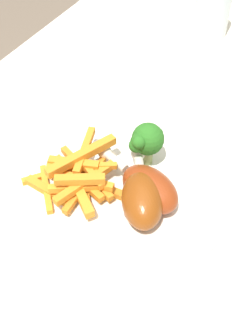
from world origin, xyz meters
name	(u,v)px	position (x,y,z in m)	size (l,w,h in m)	color
dining_table	(131,210)	(0.00, 0.00, 0.64)	(1.28, 0.66, 0.76)	silver
dinner_plate	(126,181)	(-0.04, -0.01, 0.76)	(0.29, 0.29, 0.01)	white
broccoli_floret_front	(145,142)	(0.00, -0.02, 0.81)	(0.05, 0.04, 0.06)	#8EA15B
carrot_fries_pile	(79,176)	(-0.08, 0.04, 0.79)	(0.13, 0.16, 0.04)	orange
chicken_drumstick_near	(147,187)	(-0.06, -0.05, 0.79)	(0.08, 0.14, 0.04)	#611E0C
chicken_drumstick_far	(142,197)	(-0.07, -0.05, 0.79)	(0.12, 0.09, 0.05)	#5B2309
water_glass	(214,0)	(0.38, 0.02, 0.83)	(0.07, 0.07, 0.14)	silver
napkin	(109,60)	(0.21, 0.15, 0.76)	(0.17, 0.14, 0.00)	white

